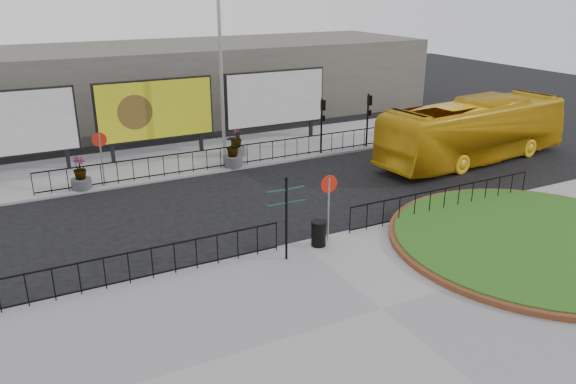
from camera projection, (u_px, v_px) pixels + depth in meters
ground at (298, 245)px, 20.10m from camera, size 90.00×90.00×0.00m
pavement_near at (381, 311)px, 15.91m from camera, size 30.00×10.00×0.12m
pavement_far at (192, 157)px, 30.07m from camera, size 44.00×6.00×0.12m
brick_edge at (537, 241)px, 19.93m from camera, size 10.40×10.40×0.18m
grass_lawn at (537, 240)px, 19.92m from camera, size 10.00×10.00×0.22m
railing_near_left at (129, 268)px, 17.03m from camera, size 10.00×0.10×1.10m
railing_near_right at (444, 200)px, 22.42m from camera, size 9.00×0.10×1.10m
railing_far at (227, 157)px, 28.05m from camera, size 18.00×0.10×1.10m
speed_sign_far at (100, 147)px, 25.11m from camera, size 0.64×0.07×2.47m
speed_sign_near at (329, 194)px, 19.54m from camera, size 0.64×0.07×2.47m
billboard_left at (8, 124)px, 26.34m from camera, size 6.20×0.31×4.10m
billboard_mid at (155, 110)px, 29.36m from camera, size 6.20×0.31×4.10m
billboard_right at (275, 98)px, 32.38m from camera, size 6.20×0.31×4.10m
lamp_post at (221, 68)px, 28.24m from camera, size 0.74×0.18×9.23m
signal_pole_a at (322, 118)px, 29.96m from camera, size 0.22×0.26×3.00m
signal_pole_b at (368, 112)px, 31.25m from camera, size 0.22×0.26×3.00m
building_backdrop at (142, 84)px, 37.56m from camera, size 40.00×10.00×5.00m
fingerpost_sign at (286, 210)px, 18.20m from camera, size 1.36×0.23×2.90m
litter_bin at (319, 233)px, 19.61m from camera, size 0.55×0.55×0.92m
bus at (475, 131)px, 29.18m from camera, size 11.92×3.88×3.26m
planter_a at (80, 176)px, 25.09m from camera, size 0.89×0.89×1.49m
planter_b at (233, 155)px, 28.26m from camera, size 0.99×0.99×1.58m
planter_c at (237, 145)px, 29.97m from camera, size 0.93×0.93×1.51m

